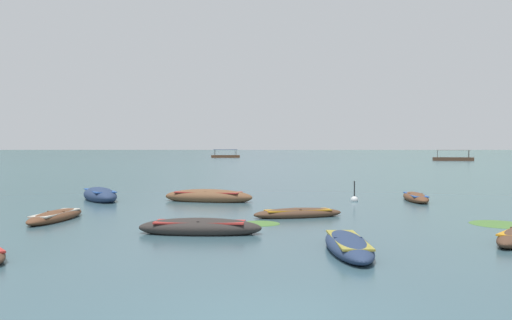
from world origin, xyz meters
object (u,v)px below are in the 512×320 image
object	(u,v)px
rowboat_4	(200,228)
ferry_2	(225,156)
rowboat_5	(348,245)
rowboat_6	(298,213)
rowboat_7	(208,197)
rowboat_2	(100,195)
rowboat_8	(416,197)
ferry_0	(453,159)
mooring_buoy	(354,199)
rowboat_10	(56,216)

from	to	relation	value
rowboat_4	ferry_2	world-z (taller)	ferry_2
ferry_2	rowboat_5	bearing A→B (deg)	-82.76
rowboat_6	rowboat_7	distance (m)	7.52
rowboat_2	rowboat_8	world-z (taller)	rowboat_2
ferry_0	rowboat_7	bearing A→B (deg)	-113.03
rowboat_4	mooring_buoy	size ratio (longest dim) A/B	3.45
rowboat_6	mooring_buoy	world-z (taller)	mooring_buoy
rowboat_7	rowboat_10	bearing A→B (deg)	-121.62
rowboat_6	rowboat_7	world-z (taller)	rowboat_7
mooring_buoy	rowboat_7	bearing A→B (deg)	-176.28
rowboat_10	mooring_buoy	size ratio (longest dim) A/B	3.54
rowboat_6	ferry_0	bearing A→B (deg)	70.38
rowboat_4	rowboat_2	bearing A→B (deg)	121.99
rowboat_7	ferry_0	bearing A→B (deg)	66.97
rowboat_5	rowboat_6	world-z (taller)	rowboat_5
rowboat_4	ferry_2	distance (m)	143.13
rowboat_4	rowboat_10	bearing A→B (deg)	152.91
rowboat_8	ferry_2	bearing A→B (deg)	100.17
rowboat_2	rowboat_7	bearing A→B (deg)	-4.14
rowboat_4	rowboat_10	size ratio (longest dim) A/B	0.97
rowboat_4	rowboat_6	world-z (taller)	rowboat_4
mooring_buoy	rowboat_6	bearing A→B (deg)	-114.33
rowboat_2	rowboat_7	xyz separation A→B (m)	(5.66, -0.41, -0.02)
rowboat_5	ferry_2	bearing A→B (deg)	97.24
rowboat_5	ferry_0	xyz separation A→B (m)	(34.98, 108.41, 0.28)
rowboat_5	rowboat_8	world-z (taller)	rowboat_5
rowboat_8	rowboat_10	world-z (taller)	rowboat_8
rowboat_2	rowboat_5	world-z (taller)	rowboat_2
rowboat_2	rowboat_8	distance (m)	16.14
rowboat_5	rowboat_7	size ratio (longest dim) A/B	0.90
rowboat_2	mooring_buoy	size ratio (longest dim) A/B	4.03
rowboat_6	mooring_buoy	distance (m)	7.27
rowboat_2	rowboat_4	xyz separation A→B (m)	(6.83, -10.93, -0.06)
mooring_buoy	ferry_2	bearing A→B (deg)	98.80
rowboat_10	ferry_0	xyz separation A→B (m)	(45.07, 102.62, 0.30)
ferry_0	mooring_buoy	world-z (taller)	ferry_0
rowboat_5	ferry_2	size ratio (longest dim) A/B	0.51
rowboat_4	rowboat_6	distance (m)	5.40
rowboat_7	ferry_2	distance (m)	132.54
mooring_buoy	rowboat_4	bearing A→B (deg)	-119.23
rowboat_7	rowboat_8	bearing A→B (deg)	5.17
rowboat_7	ferry_0	distance (m)	103.30
rowboat_4	mooring_buoy	xyz separation A→B (m)	(6.16, 11.00, -0.09)
rowboat_7	rowboat_8	size ratio (longest dim) A/B	1.13
rowboat_8	mooring_buoy	size ratio (longest dim) A/B	3.73
rowboat_2	rowboat_6	bearing A→B (deg)	-33.29
rowboat_6	ferry_0	world-z (taller)	ferry_0
rowboat_5	rowboat_7	xyz separation A→B (m)	(-5.44, 13.34, 0.08)
rowboat_7	rowboat_10	size ratio (longest dim) A/B	1.19
mooring_buoy	ferry_0	bearing A→B (deg)	70.72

